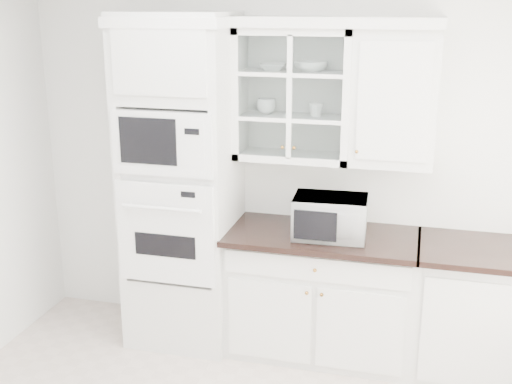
# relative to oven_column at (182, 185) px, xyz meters

# --- Properties ---
(room_shell) EXTENTS (4.00, 3.50, 2.70)m
(room_shell) POSITION_rel_oven_column_xyz_m (0.75, -0.99, 0.58)
(room_shell) COLOR white
(room_shell) RESTS_ON ground
(oven_column) EXTENTS (0.76, 0.68, 2.40)m
(oven_column) POSITION_rel_oven_column_xyz_m (0.00, 0.00, 0.00)
(oven_column) COLOR silver
(oven_column) RESTS_ON ground
(base_cabinet_run) EXTENTS (1.32, 0.67, 0.92)m
(base_cabinet_run) POSITION_rel_oven_column_xyz_m (1.03, 0.03, -0.74)
(base_cabinet_run) COLOR silver
(base_cabinet_run) RESTS_ON ground
(extra_base_cabinet) EXTENTS (0.72, 0.67, 0.92)m
(extra_base_cabinet) POSITION_rel_oven_column_xyz_m (2.03, 0.03, -0.74)
(extra_base_cabinet) COLOR silver
(extra_base_cabinet) RESTS_ON ground
(upper_cabinet_glass) EXTENTS (0.80, 0.33, 0.90)m
(upper_cabinet_glass) POSITION_rel_oven_column_xyz_m (0.78, 0.17, 0.65)
(upper_cabinet_glass) COLOR silver
(upper_cabinet_glass) RESTS_ON room_shell
(upper_cabinet_solid) EXTENTS (0.55, 0.33, 0.90)m
(upper_cabinet_solid) POSITION_rel_oven_column_xyz_m (1.46, 0.17, 0.65)
(upper_cabinet_solid) COLOR silver
(upper_cabinet_solid) RESTS_ON room_shell
(crown_molding) EXTENTS (2.14, 0.38, 0.07)m
(crown_molding) POSITION_rel_oven_column_xyz_m (0.68, 0.14, 1.14)
(crown_molding) COLOR silver
(crown_molding) RESTS_ON room_shell
(countertop_microwave) EXTENTS (0.51, 0.43, 0.28)m
(countertop_microwave) POSITION_rel_oven_column_xyz_m (1.08, -0.03, -0.14)
(countertop_microwave) COLOR white
(countertop_microwave) RESTS_ON base_cabinet_run
(bowl_a) EXTENTS (0.21, 0.21, 0.05)m
(bowl_a) POSITION_rel_oven_column_xyz_m (0.63, 0.18, 0.83)
(bowl_a) COLOR white
(bowl_a) RESTS_ON upper_cabinet_glass
(bowl_b) EXTENTS (0.23, 0.23, 0.07)m
(bowl_b) POSITION_rel_oven_column_xyz_m (0.89, 0.17, 0.84)
(bowl_b) COLOR white
(bowl_b) RESTS_ON upper_cabinet_glass
(cup_a) EXTENTS (0.16, 0.16, 0.11)m
(cup_a) POSITION_rel_oven_column_xyz_m (0.58, 0.18, 0.56)
(cup_a) COLOR white
(cup_a) RESTS_ON upper_cabinet_glass
(cup_b) EXTENTS (0.12, 0.12, 0.09)m
(cup_b) POSITION_rel_oven_column_xyz_m (0.94, 0.15, 0.56)
(cup_b) COLOR white
(cup_b) RESTS_ON upper_cabinet_glass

